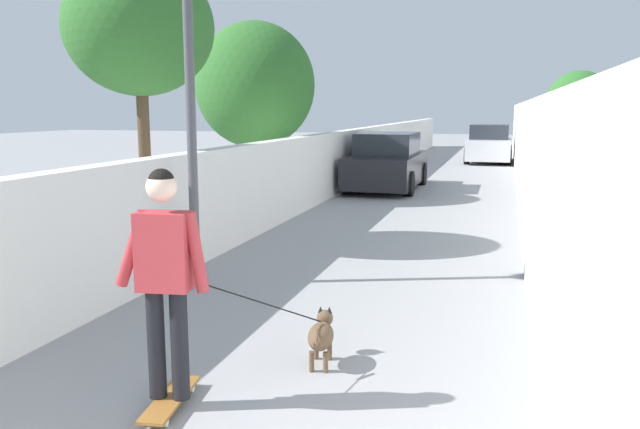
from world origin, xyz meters
TOP-DOWN VIEW (x-y plane):
  - ground_plane at (14.00, 0.00)m, footprint 80.00×80.00m
  - wall_left at (12.00, 2.36)m, footprint 48.00×0.30m
  - fence_right at (12.00, -2.36)m, footprint 48.00×0.30m
  - tree_left_near at (13.00, 3.85)m, footprint 2.81×2.81m
  - tree_right_mid at (19.00, -3.88)m, footprint 1.86×1.86m
  - tree_left_far at (7.50, 3.50)m, footprint 2.25×2.25m
  - lamp_post at (5.82, 1.81)m, footprint 0.36×0.36m
  - skateboard at (2.67, 0.42)m, footprint 0.82×0.32m
  - person_skateboarder at (2.67, 0.42)m, footprint 0.27×0.72m
  - dog at (3.78, -0.43)m, footprint 1.43×1.01m
  - car_near at (16.01, 1.21)m, footprint 4.14×1.80m
  - car_far at (25.78, -1.21)m, footprint 3.80×1.80m

SIDE VIEW (x-z plane):
  - ground_plane at x=14.00m, z-range 0.00..0.00m
  - skateboard at x=2.67m, z-range 0.03..0.11m
  - dog at x=3.78m, z-range -0.25..0.80m
  - car_far at x=25.78m, z-range -0.06..1.48m
  - car_near at x=16.01m, z-range -0.06..1.48m
  - wall_left at x=12.00m, z-range 0.00..1.60m
  - person_skateboarder at x=2.67m, z-range 0.23..1.95m
  - fence_right at x=12.00m, z-range 0.00..2.34m
  - tree_right_mid at x=19.00m, z-range 0.69..3.97m
  - lamp_post at x=5.82m, z-range 0.75..4.62m
  - tree_left_near at x=13.00m, z-range 0.63..4.84m
  - tree_left_far at x=7.50m, z-range 1.18..5.61m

